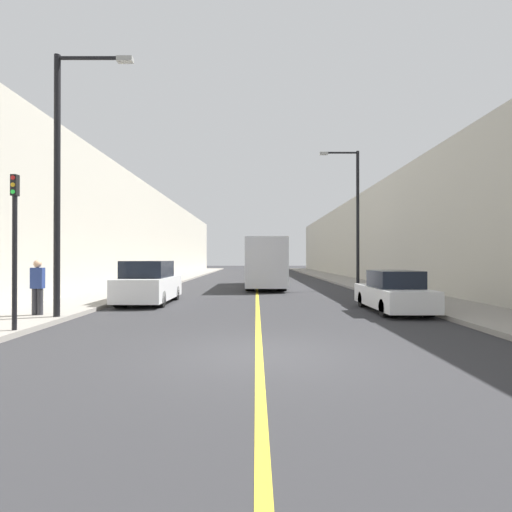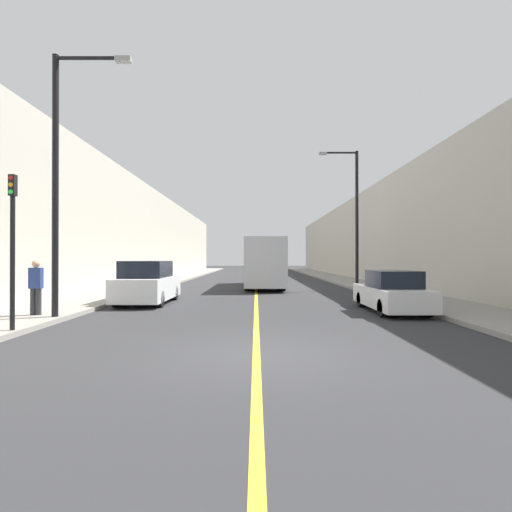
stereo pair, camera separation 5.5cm
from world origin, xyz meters
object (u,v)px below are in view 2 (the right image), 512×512
object	(u,v)px
bus	(264,262)
street_lamp_left	(62,169)
car_right_near	(392,293)
street_lamp_right	(354,211)
traffic_light	(13,245)
parked_suv_left	(148,284)
pedestrian	(36,286)

from	to	relation	value
bus	street_lamp_left	world-z (taller)	street_lamp_left
car_right_near	street_lamp_left	distance (m)	12.26
street_lamp_right	traffic_light	xyz separation A→B (m)	(-12.53, -15.01, -2.68)
street_lamp_right	parked_suv_left	bearing A→B (deg)	-145.40
street_lamp_right	traffic_light	size ratio (longest dim) A/B	2.16
bus	parked_suv_left	distance (m)	11.39
traffic_light	pedestrian	world-z (taller)	traffic_light
car_right_near	traffic_light	xyz separation A→B (m)	(-11.40, -4.67, 1.65)
car_right_near	street_lamp_left	xyz separation A→B (m)	(-11.30, -2.28, 4.16)
bus	street_lamp_right	distance (m)	6.97
bus	traffic_light	size ratio (longest dim) A/B	2.50
parked_suv_left	street_lamp_right	world-z (taller)	street_lamp_right
car_right_near	street_lamp_right	bearing A→B (deg)	83.77
bus	street_lamp_left	size ratio (longest dim) A/B	1.20
street_lamp_left	street_lamp_right	size ratio (longest dim) A/B	0.96
parked_suv_left	pedestrian	bearing A→B (deg)	-117.63
street_lamp_right	car_right_near	bearing A→B (deg)	-96.23
street_lamp_right	pedestrian	distance (m)	18.60
parked_suv_left	traffic_light	xyz separation A→B (m)	(-1.49, -7.39, 1.47)
car_right_near	pedestrian	world-z (taller)	pedestrian
pedestrian	street_lamp_left	bearing A→B (deg)	-21.08
street_lamp_right	traffic_light	distance (m)	19.73
parked_suv_left	traffic_light	world-z (taller)	traffic_light
street_lamp_right	pedestrian	xyz separation A→B (m)	(-13.46, -12.23, -3.94)
parked_suv_left	traffic_light	size ratio (longest dim) A/B	1.17
car_right_near	pedestrian	distance (m)	12.48
parked_suv_left	street_lamp_right	size ratio (longest dim) A/B	0.54
parked_suv_left	street_lamp_left	distance (m)	6.55
car_right_near	bus	bearing A→B (deg)	109.64
bus	car_right_near	distance (m)	13.55
street_lamp_left	traffic_light	world-z (taller)	street_lamp_left
car_right_near	traffic_light	world-z (taller)	traffic_light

